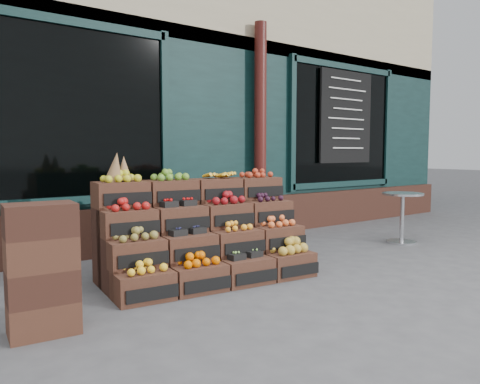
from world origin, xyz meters
TOP-DOWN VIEW (x-y plane):
  - ground at (0.00, 0.00)m, footprint 60.00×60.00m
  - shop_facade at (0.00, 5.11)m, footprint 12.00×6.24m
  - crate_display at (-0.75, 0.62)m, footprint 2.16×1.23m
  - spare_crates at (-2.47, 0.02)m, footprint 0.50×0.37m
  - bistro_table at (2.48, 0.45)m, footprint 0.57×0.57m
  - shopkeeper at (-2.05, 2.67)m, footprint 0.84×0.60m

SIDE VIEW (x-z plane):
  - ground at x=0.00m, z-range 0.00..0.00m
  - crate_display at x=-0.75m, z-range -0.25..1.05m
  - bistro_table at x=2.48m, z-range 0.09..0.80m
  - spare_crates at x=-2.47m, z-range 0.00..0.94m
  - shopkeeper at x=-2.05m, z-range 0.00..2.18m
  - shop_facade at x=0.00m, z-range 0.00..4.80m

